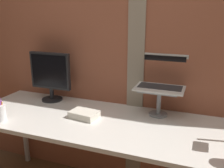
% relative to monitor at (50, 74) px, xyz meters
% --- Properties ---
extents(brick_wall_back, '(3.66, 0.16, 2.68)m').
position_rel_monitor_xyz_m(brick_wall_back, '(0.66, 0.18, 0.36)').
color(brick_wall_back, '#9E563D').
rests_on(brick_wall_back, ground_plane).
extents(desk, '(2.14, 0.72, 0.74)m').
position_rel_monitor_xyz_m(desk, '(0.62, -0.24, -0.30)').
color(desk, silver).
rests_on(desk, ground_plane).
extents(monitor, '(0.37, 0.18, 0.42)m').
position_rel_monitor_xyz_m(monitor, '(0.00, 0.00, 0.00)').
color(monitor, black).
rests_on(monitor, desk).
extents(laptop_stand, '(0.28, 0.22, 0.21)m').
position_rel_monitor_xyz_m(laptop_stand, '(0.94, 0.00, -0.10)').
color(laptop_stand, gray).
rests_on(laptop_stand, desk).
extents(laptop, '(0.36, 0.28, 0.25)m').
position_rel_monitor_xyz_m(laptop, '(0.94, 0.07, 0.03)').
color(laptop, silver).
rests_on(laptop, laptop_stand).
extents(pen_cup, '(0.07, 0.07, 0.18)m').
position_rel_monitor_xyz_m(pen_cup, '(-0.10, -0.50, -0.18)').
color(pen_cup, white).
rests_on(pen_cup, desk).
extents(paper_clutter_stack, '(0.22, 0.16, 0.05)m').
position_rel_monitor_xyz_m(paper_clutter_stack, '(0.43, -0.24, -0.22)').
color(paper_clutter_stack, silver).
rests_on(paper_clutter_stack, desk).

